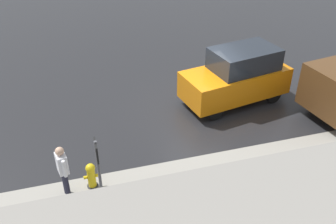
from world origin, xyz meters
name	(u,v)px	position (x,y,z in m)	size (l,w,h in m)	color
ground_plane	(198,109)	(0.00, 0.00, 0.00)	(60.00, 60.00, 0.00)	black
kerb_strip	(250,186)	(0.00, 4.20, 0.02)	(24.00, 3.20, 0.04)	gray
moving_hatchback	(237,76)	(-1.54, -0.19, 1.03)	(4.15, 2.39, 2.06)	orange
fire_hydrant	(91,176)	(4.17, 3.00, 0.40)	(0.42, 0.31, 0.80)	gold
pedestrian	(63,168)	(4.84, 3.15, 0.96)	(0.31, 0.56, 1.62)	silver
metal_railing	(314,180)	(-1.23, 5.11, 0.74)	(11.35, 0.04, 1.05)	#B7BABF
sign_post	(99,170)	(4.00, 4.20, 1.58)	(0.07, 0.44, 2.40)	#4C4C51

